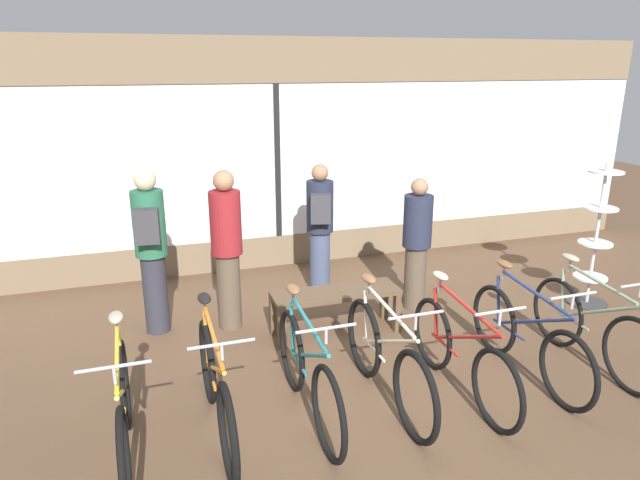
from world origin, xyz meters
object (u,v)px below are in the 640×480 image
Objects in this scene: bicycle_center_right at (461,355)px; bicycle_right at (527,339)px; bicycle_center_left at (308,374)px; customer_mid_floor at (417,239)px; accessory_rack at (594,248)px; display_bench at (336,299)px; bicycle_far_right at (592,328)px; customer_near_rack at (151,247)px; bicycle_left at (216,389)px; bicycle_center at (387,360)px; customer_by_window at (320,225)px; customer_near_bench at (227,247)px; bicycle_far_left at (124,414)px.

bicycle_center_right is 0.99× the size of bicycle_right.
bicycle_center_left is 2.66m from customer_mid_floor.
bicycle_center_right is 1.00× the size of accessory_rack.
display_bench is 1.30m from customer_mid_floor.
customer_near_rack reaches higher than bicycle_far_right.
display_bench is 2.06m from customer_near_rack.
bicycle_left is at bearing 178.26° from bicycle_center_left.
bicycle_left is 1.03× the size of bicycle_center_right.
bicycle_center is 1.04× the size of bicycle_far_right.
accessory_rack is (4.74, 1.16, 0.32)m from bicycle_left.
bicycle_center_right is 0.96× the size of customer_near_rack.
customer_near_rack is (-1.11, 2.06, 0.59)m from bicycle_center_left.
display_bench is (-0.64, 1.50, 0.01)m from bicycle_center_right.
customer_near_rack is (-2.51, 2.14, 0.60)m from bicycle_center_right.
customer_by_window reaches higher than display_bench.
customer_by_window is at bearing 27.34° from customer_near_bench.
bicycle_left is 0.99× the size of customer_near_rack.
accessory_rack reaches higher than bicycle_center_right.
bicycle_center_left reaches higher than bicycle_right.
bicycle_right is 1.02× the size of accessory_rack.
customer_near_rack is 1.09× the size of customer_by_window.
customer_mid_floor is at bearing 43.05° from bicycle_center_left.
bicycle_center_left reaches higher than bicycle_far_left.
bicycle_far_left is 0.98× the size of bicycle_center_left.
bicycle_right is at bearing -82.58° from customer_mid_floor.
bicycle_center_left is 1.26× the size of display_bench.
customer_by_window is at bearing 99.21° from bicycle_center_right.
accessory_rack is at bearing -9.78° from customer_near_rack.
bicycle_center is 1.41m from display_bench.
bicycle_center_right is 2.00m from customer_mid_floor.
bicycle_left reaches higher than display_bench.
bicycle_far_left is 0.98× the size of bicycle_center_right.
customer_near_bench is (-2.24, 0.14, 0.09)m from customer_mid_floor.
customer_mid_floor reaches higher than bicycle_left.
bicycle_left is at bearing 179.26° from bicycle_center.
bicycle_far_left is 2.67m from display_bench.
bicycle_center_left is 2.15m from bicycle_right.
bicycle_center is (0.72, 0.00, 0.00)m from bicycle_center_left.
accessory_rack reaches higher than bicycle_far_left.
display_bench is at bearing 42.66° from bicycle_left.
bicycle_center_right is 0.98× the size of customer_near_bench.
customer_mid_floor is (0.95, -0.81, -0.04)m from customer_by_window.
bicycle_left is 1.08× the size of customer_by_window.
customer_near_rack is 1.02× the size of customer_near_bench.
bicycle_far_left is 3.88m from customer_mid_floor.
accessory_rack is (3.27, 1.18, 0.32)m from bicycle_center.
bicycle_right is at bearing -0.36° from bicycle_center_left.
customer_by_window reaches higher than bicycle_center_left.
bicycle_right is 1.88m from customer_mid_floor.
bicycle_left reaches higher than bicycle_far_right.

